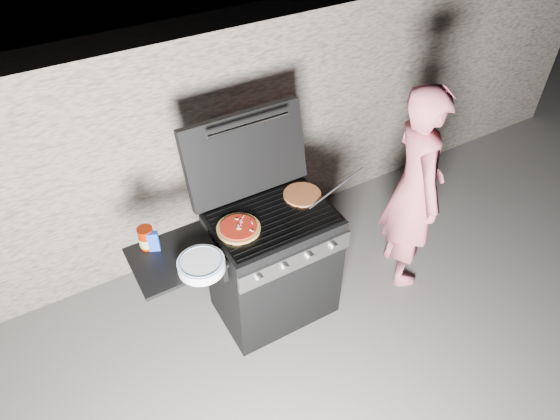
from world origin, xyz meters
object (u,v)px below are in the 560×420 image
gas_grill (242,279)px  sauce_jar (146,238)px  person (414,189)px  pizza_topped (238,228)px

gas_grill → sauce_jar: size_ratio=9.23×
sauce_jar → person: bearing=-9.8°
pizza_topped → sauce_jar: sauce_jar is taller
gas_grill → person: size_ratio=0.82×
pizza_topped → sauce_jar: bearing=164.2°
person → gas_grill: bearing=104.0°
pizza_topped → gas_grill: bearing=-130.4°
person → pizza_topped: bearing=103.6°
person → sauce_jar: bearing=101.1°
gas_grill → person: person is taller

